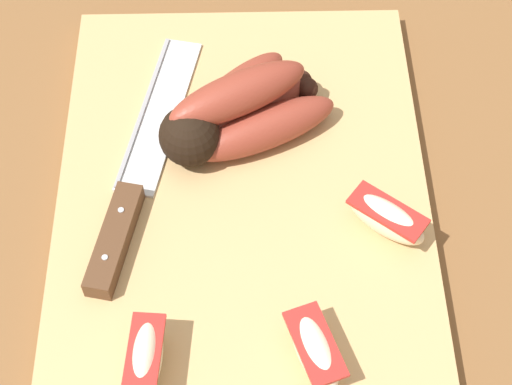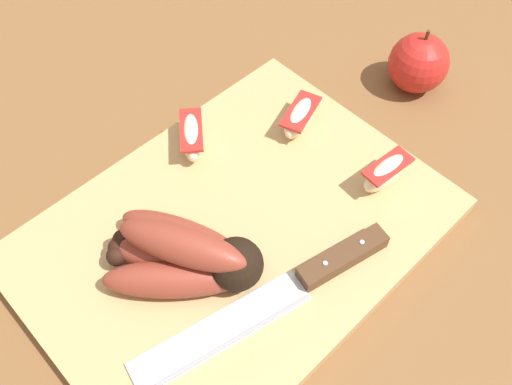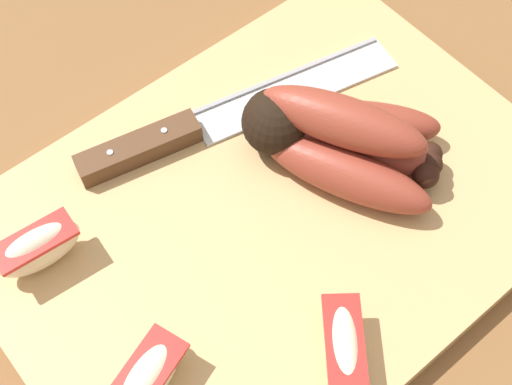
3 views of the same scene
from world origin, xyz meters
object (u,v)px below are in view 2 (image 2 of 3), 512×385
object	(u,v)px
banana_bunch	(187,257)
apple_wedge_far	(192,136)
apple_wedge_middle	(386,173)
whole_apple	(418,63)
apple_wedge_near	(300,117)
chefs_knife	(303,282)

from	to	relation	value
banana_bunch	apple_wedge_far	size ratio (longest dim) A/B	2.23
banana_bunch	apple_wedge_middle	distance (m)	0.23
apple_wedge_far	whole_apple	bearing A→B (deg)	159.48
banana_bunch	apple_wedge_far	distance (m)	0.16
whole_apple	apple_wedge_near	bearing A→B (deg)	-13.55
chefs_knife	banana_bunch	bearing A→B (deg)	-52.39
apple_wedge_near	apple_wedge_far	xyz separation A→B (m)	(0.11, -0.07, 0.00)
apple_wedge_middle	apple_wedge_near	bearing A→B (deg)	-87.61
banana_bunch	apple_wedge_near	world-z (taller)	banana_bunch
chefs_knife	apple_wedge_far	distance (m)	0.21
apple_wedge_near	apple_wedge_far	distance (m)	0.13
apple_wedge_far	whole_apple	size ratio (longest dim) A/B	0.79
banana_bunch	apple_wedge_far	bearing A→B (deg)	-131.50
chefs_knife	whole_apple	world-z (taller)	whole_apple
banana_bunch	apple_wedge_near	size ratio (longest dim) A/B	2.15
banana_bunch	whole_apple	distance (m)	0.39
banana_bunch	chefs_knife	xyz separation A→B (m)	(-0.07, 0.09, -0.02)
apple_wedge_middle	apple_wedge_far	bearing A→B (deg)	-58.17
apple_wedge_far	whole_apple	distance (m)	0.31
chefs_knife	apple_wedge_near	xyz separation A→B (m)	(-0.15, -0.15, 0.01)
apple_wedge_middle	whole_apple	bearing A→B (deg)	-154.34
chefs_knife	apple_wedge_middle	distance (m)	0.16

